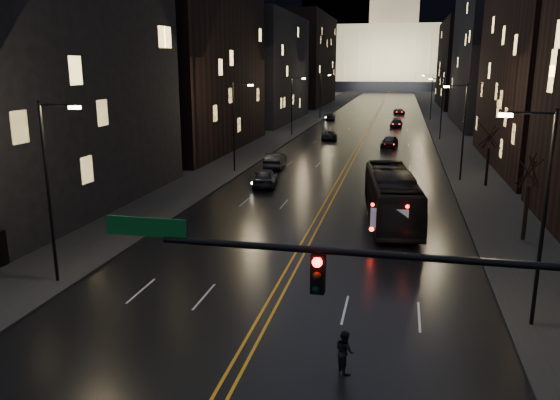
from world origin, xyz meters
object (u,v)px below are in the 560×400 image
Objects in this scene: traffic_signal at (418,301)px; oncoming_car_a at (265,177)px; bus at (391,196)px; oncoming_car_b at (275,160)px; pedestrian_b at (345,351)px; receding_car_a at (381,174)px.

oncoming_car_a is (-12.23, 34.09, -4.27)m from traffic_signal.
bus is at bearing 133.41° from oncoming_car_a.
traffic_signal is 1.38× the size of bus.
traffic_signal reaches higher than oncoming_car_b.
traffic_signal reaches higher than bus.
pedestrian_b is at bearing 113.07° from traffic_signal.
traffic_signal is 25.32m from bus.
traffic_signal is at bearing -94.59° from bus.
oncoming_car_a and oncoming_car_b have the same top height.
oncoming_car_b reaches higher than pedestrian_b.
pedestrian_b is (-1.16, -20.07, -0.96)m from bus.
oncoming_car_a reaches higher than pedestrian_b.
oncoming_car_a is 3.11× the size of pedestrian_b.
traffic_signal reaches higher than pedestrian_b.
bus reaches higher than oncoming_car_b.
receding_car_a is (-2.18, 38.32, -4.40)m from traffic_signal.
pedestrian_b is at bearing -100.11° from bus.
receding_car_a is 33.31m from pedestrian_b.
oncoming_car_b reaches higher than receding_car_a.
pedestrian_b is at bearing 102.72° from oncoming_car_b.
bus is (-0.97, 25.07, -3.35)m from traffic_signal.
receding_car_a is at bearing 93.26° from traffic_signal.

